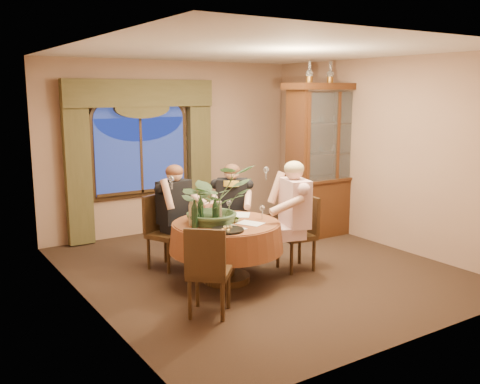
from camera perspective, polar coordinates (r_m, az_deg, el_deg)
floor at (r=7.16m, az=1.96°, el=-8.12°), size 5.00×5.00×0.00m
wall_back at (r=8.99m, az=-7.17°, el=4.80°), size 4.50×0.00×4.50m
wall_right at (r=8.33m, az=14.86°, el=4.07°), size 0.00×5.00×5.00m
ceiling at (r=6.80m, az=2.12°, el=14.84°), size 5.00×5.00×0.00m
window at (r=8.69m, az=-10.52°, el=3.85°), size 1.62×0.10×1.32m
arched_transom at (r=8.64m, az=-10.69°, el=8.99°), size 1.60×0.06×0.44m
drapery_left at (r=8.32m, az=-16.92°, el=2.44°), size 0.38×0.14×2.32m
drapery_right at (r=9.10m, az=-4.36°, el=3.54°), size 0.38×0.14×2.32m
swag_valance at (r=8.56m, az=-10.53°, el=10.32°), size 2.45×0.16×0.42m
dining_table at (r=6.58m, az=-1.47°, el=-6.39°), size 1.45×1.45×0.75m
china_cabinet at (r=8.76m, az=9.33°, el=3.39°), size 1.50×0.59×2.43m
oil_lamp_left at (r=8.42m, az=7.43°, el=12.62°), size 0.11×0.11×0.34m
oil_lamp_center at (r=8.70m, az=9.61°, el=12.49°), size 0.11×0.11×0.34m
oil_lamp_right at (r=8.99m, az=11.66°, el=12.36°), size 0.11×0.11×0.34m
chair_right at (r=7.02m, az=6.00°, el=-4.46°), size 0.46×0.46×0.96m
chair_back_right at (r=7.47m, az=-1.11°, el=-3.47°), size 0.58×0.58×0.96m
chair_back at (r=7.10m, az=-7.84°, el=-4.32°), size 0.56×0.56×0.96m
chair_front_left at (r=5.62m, az=-3.30°, el=-8.32°), size 0.59×0.59×0.96m
person_pink at (r=6.79m, az=5.86°, el=-2.78°), size 0.60×0.63×1.46m
person_back at (r=7.16m, az=-7.02°, el=-2.49°), size 0.59×0.57×1.37m
person_scarf at (r=7.43m, az=-0.86°, el=-2.05°), size 0.65×0.64×1.34m
stoneware_vase at (r=6.49m, az=-2.44°, el=-2.07°), size 0.13×0.13×0.25m
centerpiece_plant at (r=6.39m, az=-2.84°, el=2.05°), size 0.92×1.02×0.80m
olive_bowl at (r=6.47m, az=-0.74°, el=-3.01°), size 0.16×0.16×0.05m
cheese_platter at (r=6.06m, az=-1.32°, el=-4.08°), size 0.37×0.37×0.02m
wine_bottle_0 at (r=6.17m, az=-4.88°, el=-2.39°), size 0.07×0.07×0.33m
wine_bottle_1 at (r=6.31m, az=-5.19°, el=-2.11°), size 0.07×0.07×0.33m
wine_bottle_2 at (r=6.45m, az=-4.23°, el=-1.82°), size 0.07×0.07×0.33m
wine_bottle_3 at (r=6.27m, az=-2.66°, el=-2.16°), size 0.07×0.07×0.33m
tasting_paper_0 at (r=6.40m, az=1.12°, el=-3.35°), size 0.32×0.36×0.00m
tasting_paper_1 at (r=6.83m, az=0.14°, el=-2.45°), size 0.35×0.37×0.00m
tasting_paper_2 at (r=6.19m, az=-0.81°, el=-3.85°), size 0.26×0.33×0.00m
wine_glass_person_pink at (r=6.60m, az=2.37°, el=-2.16°), size 0.07×0.07×0.18m
wine_glass_person_back at (r=6.78m, az=-4.36°, el=-1.85°), size 0.07×0.07×0.18m
wine_glass_person_scarf at (r=6.91m, az=-1.17°, el=-1.57°), size 0.07×0.07×0.18m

